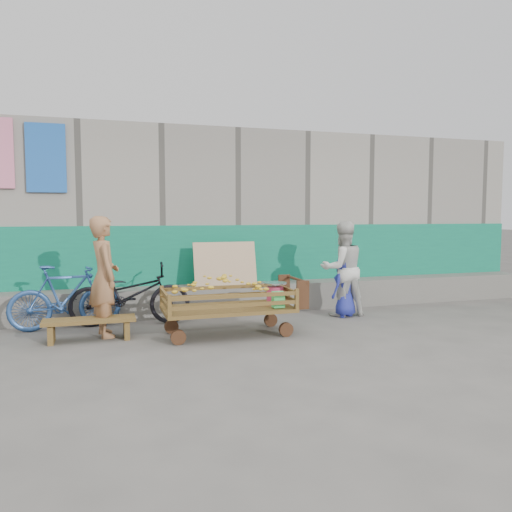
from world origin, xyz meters
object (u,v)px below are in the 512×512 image
object	(u,v)px
vendor_man	(104,276)
woman	(343,269)
banana_cart	(226,295)
bicycle_blue	(66,297)
bench	(90,324)
bicycle_dark	(130,294)
child	(345,286)

from	to	relation	value
vendor_man	woman	distance (m)	3.56
banana_cart	bicycle_blue	size ratio (longest dim) A/B	1.24
banana_cart	bench	world-z (taller)	banana_cart
vendor_man	bicycle_dark	world-z (taller)	vendor_man
banana_cart	child	world-z (taller)	child
bench	vendor_man	world-z (taller)	vendor_man
woman	bicycle_blue	size ratio (longest dim) A/B	1.00
child	bicycle_blue	size ratio (longest dim) A/B	0.64
woman	bicycle_dark	size ratio (longest dim) A/B	0.88
woman	bicycle_dark	bearing A→B (deg)	-4.98
banana_cart	woman	world-z (taller)	woman
child	bicycle_blue	bearing A→B (deg)	-30.94
vendor_man	child	size ratio (longest dim) A/B	1.63
bench	woman	xyz separation A→B (m)	(3.74, 0.47, 0.53)
vendor_man	bicycle_blue	world-z (taller)	vendor_man
vendor_man	woman	xyz separation A→B (m)	(3.55, 0.28, -0.04)
bicycle_dark	bicycle_blue	bearing A→B (deg)	95.05
bench	child	xyz separation A→B (m)	(3.74, 0.38, 0.27)
bench	bicycle_dark	distance (m)	0.95
bench	woman	distance (m)	3.80
woman	bicycle_dark	xyz separation A→B (m)	(-3.20, 0.29, -0.29)
banana_cart	bicycle_dark	world-z (taller)	bicycle_dark
vendor_man	bicycle_blue	xyz separation A→B (m)	(-0.51, 0.56, -0.33)
woman	child	xyz separation A→B (m)	(0.00, -0.08, -0.26)
banana_cart	bench	distance (m)	1.74
child	woman	bearing A→B (deg)	-115.28
child	bicycle_blue	xyz separation A→B (m)	(-4.06, 0.37, -0.03)
vendor_man	bicycle_blue	bearing A→B (deg)	31.05
woman	bicycle_dark	world-z (taller)	woman
banana_cart	bicycle_dark	xyz separation A→B (m)	(-1.15, 1.00, -0.09)
child	bench	bearing A→B (deg)	-19.89
bench	woman	world-z (taller)	woman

